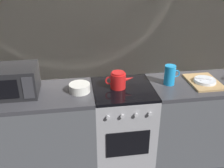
# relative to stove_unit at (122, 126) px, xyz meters

# --- Properties ---
(ground_plane) EXTENTS (8.00, 8.00, 0.00)m
(ground_plane) POSITION_rel_stove_unit_xyz_m (0.00, 0.00, -0.45)
(ground_plane) COLOR #2D2D33
(back_wall) EXTENTS (3.60, 0.05, 2.40)m
(back_wall) POSITION_rel_stove_unit_xyz_m (0.00, 0.32, 0.75)
(back_wall) COLOR #A39989
(back_wall) RESTS_ON ground_plane
(counter_left) EXTENTS (1.20, 0.60, 0.90)m
(counter_left) POSITION_rel_stove_unit_xyz_m (-0.90, 0.00, 0.00)
(counter_left) COLOR #515459
(counter_left) RESTS_ON ground_plane
(stove_unit) EXTENTS (0.60, 0.63, 0.90)m
(stove_unit) POSITION_rel_stove_unit_xyz_m (0.00, 0.00, 0.00)
(stove_unit) COLOR #9E9EA3
(stove_unit) RESTS_ON ground_plane
(counter_right) EXTENTS (1.20, 0.60, 0.90)m
(counter_right) POSITION_rel_stove_unit_xyz_m (0.90, 0.00, 0.00)
(counter_right) COLOR #515459
(counter_right) RESTS_ON ground_plane
(microwave) EXTENTS (0.46, 0.35, 0.27)m
(microwave) POSITION_rel_stove_unit_xyz_m (-1.03, 0.03, 0.59)
(microwave) COLOR black
(microwave) RESTS_ON counter_left
(kettle) EXTENTS (0.28, 0.15, 0.17)m
(kettle) POSITION_rel_stove_unit_xyz_m (-0.05, 0.01, 0.53)
(kettle) COLOR red
(kettle) RESTS_ON stove_unit
(mixing_bowl) EXTENTS (0.20, 0.20, 0.08)m
(mixing_bowl) POSITION_rel_stove_unit_xyz_m (-0.42, -0.01, 0.49)
(mixing_bowl) COLOR silver
(mixing_bowl) RESTS_ON counter_left
(pitcher) EXTENTS (0.16, 0.11, 0.20)m
(pitcher) POSITION_rel_stove_unit_xyz_m (0.48, 0.02, 0.55)
(pitcher) COLOR #198CD8
(pitcher) RESTS_ON counter_right
(dish_pile) EXTENTS (0.30, 0.40, 0.06)m
(dish_pile) POSITION_rel_stove_unit_xyz_m (0.84, -0.02, 0.47)
(dish_pile) COLOR tan
(dish_pile) RESTS_ON counter_right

